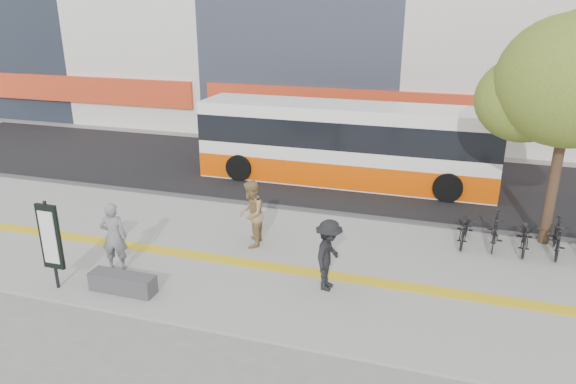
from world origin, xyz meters
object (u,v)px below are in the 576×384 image
(bench, at_px, (123,283))
(seated_woman, at_px, (114,236))
(street_tree, at_px, (569,84))
(signboard, at_px, (50,238))
(bus, at_px, (345,146))
(pedestrian_dark, at_px, (329,255))
(pedestrian_tan, at_px, (251,214))

(bench, bearing_deg, seated_woman, 130.62)
(street_tree, bearing_deg, signboard, -150.93)
(bench, bearing_deg, signboard, -169.19)
(bus, bearing_deg, street_tree, -29.43)
(bench, height_order, pedestrian_dark, pedestrian_dark)
(street_tree, height_order, seated_woman, street_tree)
(signboard, distance_m, pedestrian_tan, 5.06)
(street_tree, height_order, pedestrian_tan, street_tree)
(signboard, distance_m, street_tree, 13.40)
(seated_woman, xyz_separation_m, pedestrian_dark, (5.36, 0.65, -0.03))
(signboard, height_order, pedestrian_dark, signboard)
(bench, distance_m, pedestrian_dark, 4.87)
(bench, relative_size, signboard, 0.73)
(bench, distance_m, signboard, 1.94)
(signboard, bearing_deg, street_tree, 29.07)
(signboard, height_order, pedestrian_tan, signboard)
(bus, relative_size, seated_woman, 6.09)
(bus, height_order, seated_woman, bus)
(street_tree, bearing_deg, pedestrian_tan, -160.53)
(bench, relative_size, street_tree, 0.25)
(pedestrian_dark, bearing_deg, bench, 113.29)
(bus, xyz_separation_m, seated_woman, (-4.06, -8.77, -0.45))
(bus, bearing_deg, pedestrian_dark, -80.93)
(bus, bearing_deg, pedestrian_tan, -101.28)
(pedestrian_tan, bearing_deg, bench, -42.82)
(pedestrian_dark, bearing_deg, seated_woman, 101.05)
(street_tree, bearing_deg, bus, 150.57)
(seated_woman, bearing_deg, pedestrian_dark, 168.40)
(street_tree, relative_size, bus, 0.58)
(signboard, distance_m, pedestrian_dark, 6.45)
(bench, bearing_deg, bus, 71.42)
(signboard, height_order, seated_woman, signboard)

